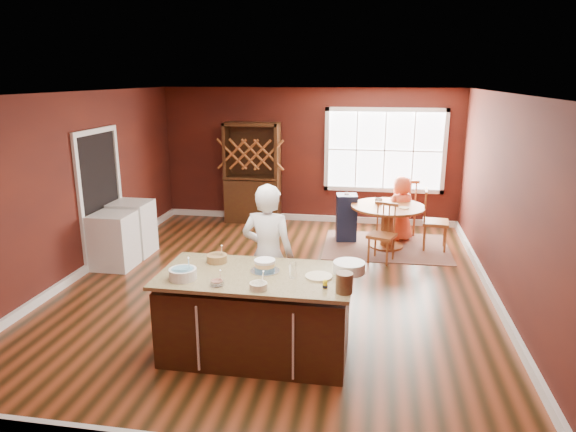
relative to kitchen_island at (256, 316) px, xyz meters
The scene contains 28 objects.
room_shell 2.11m from the kitchen_island, 94.25° to the left, with size 7.00×7.00×7.00m.
window 5.64m from the kitchen_island, 75.79° to the left, with size 2.36×0.10×1.66m, color white, non-canonical shape.
doorway 4.03m from the kitchen_island, 141.27° to the left, with size 0.08×1.26×2.13m, color white, non-canonical shape.
kitchen_island is the anchor object (origin of this frame).
dining_table 4.15m from the kitchen_island, 69.72° to the left, with size 1.27×1.27×0.75m.
baker 0.83m from the kitchen_island, 91.30° to the left, with size 0.63×0.42×1.74m, color white.
layer_cake 0.56m from the kitchen_island, 48.85° to the left, with size 0.31×0.31×0.13m, color white, non-canonical shape.
bowl_blue 0.91m from the kitchen_island, 160.07° to the right, with size 0.28×0.28×0.11m, color silver.
bowl_yellow 0.78m from the kitchen_island, 151.23° to the left, with size 0.23×0.23×0.08m, color #A57951.
bowl_pink 0.69m from the kitchen_island, 130.32° to the right, with size 0.14×0.14×0.05m, color silver.
bowl_olive 0.65m from the kitchen_island, 72.78° to the right, with size 0.17×0.17×0.07m, color beige.
drinking_glass 0.69m from the kitchen_island, ahead, with size 0.08×0.08×0.16m, color silver.
dinner_plate 0.82m from the kitchen_island, ahead, with size 0.28×0.28×0.02m, color #F9ECBC.
white_tub 1.12m from the kitchen_island, 11.97° to the left, with size 0.34×0.34×0.12m, color white.
stoneware_crock 1.15m from the kitchen_island, 18.98° to the right, with size 0.16×0.16×0.20m, color #42301D.
toy_figurine 0.95m from the kitchen_island, 18.49° to the right, with size 0.05×0.05×0.09m, color #FFEF17, non-canonical shape.
rug 4.17m from the kitchen_island, 69.72° to the left, with size 2.16×1.67×0.01m, color brown.
chair_east 4.52m from the kitchen_island, 60.04° to the left, with size 0.45×0.43×1.07m, color brown, non-canonical shape.
chair_south 3.41m from the kitchen_island, 66.86° to the left, with size 0.40×0.39×0.96m, color brown, non-canonical shape.
chair_north 5.03m from the kitchen_island, 69.77° to the left, with size 0.46×0.44×1.09m, color #955E21, non-canonical shape.
seated_woman 4.65m from the kitchen_island, 68.72° to the left, with size 0.58×0.38×1.19m, color #ED5C36.
high_chair 4.23m from the kitchen_island, 80.30° to the left, with size 0.36×0.36×0.89m, color #1D2244, non-canonical shape.
toddler 4.31m from the kitchen_island, 80.79° to the left, with size 0.18×0.14×0.26m, color #8CA5BF, non-canonical shape.
table_plate 4.14m from the kitchen_island, 65.66° to the left, with size 0.18×0.18×0.01m, color beige.
table_cup 4.21m from the kitchen_island, 72.33° to the left, with size 0.13×0.13×0.10m, color silver.
hutch 5.30m from the kitchen_island, 103.79° to the left, with size 1.10×0.46×2.03m, color #402B18.
washer 3.53m from the kitchen_island, 141.97° to the left, with size 0.60×0.58×0.87m, color white.
dryer 3.96m from the kitchen_island, 134.65° to the left, with size 0.62×0.60×0.90m, color silver.
Camera 1 is at (1.31, -6.76, 2.91)m, focal length 32.00 mm.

